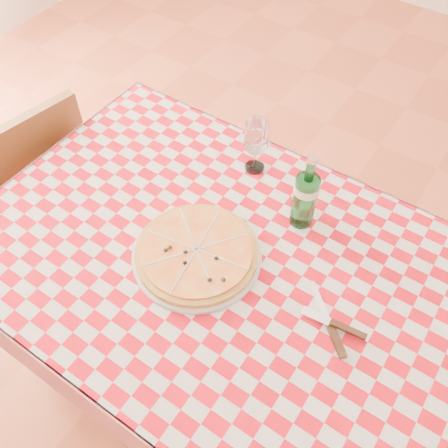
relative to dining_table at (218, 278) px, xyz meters
The scene contains 7 objects.
dining_table is the anchor object (origin of this frame).
tablecloth 0.09m from the dining_table, ahead, with size 1.30×0.90×0.01m, color #AB0A18.
chair_far 0.87m from the dining_table, behind, with size 0.43×0.43×0.83m.
pizza_plate 0.13m from the dining_table, 146.23° to the right, with size 0.33×0.33×0.04m, color #CD8A44, non-canonical shape.
water_bottle 0.33m from the dining_table, 62.41° to the left, with size 0.07×0.07×0.23m, color #1A6B2B, non-canonical shape.
wine_glass 0.39m from the dining_table, 105.71° to the left, with size 0.07×0.07×0.17m, color white, non-canonical shape.
cutlery 0.34m from the dining_table, ahead, with size 0.22×0.18×0.02m, color silver, non-canonical shape.
Camera 1 is at (0.42, -0.59, 1.81)m, focal length 40.00 mm.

